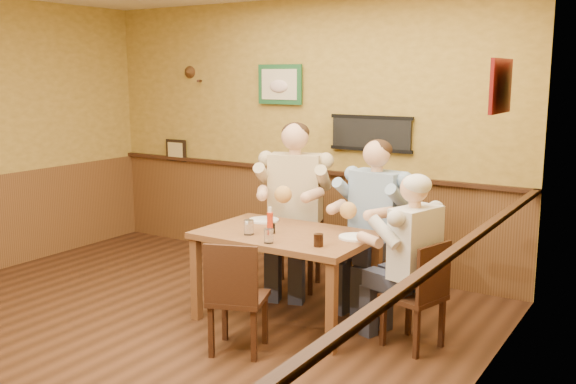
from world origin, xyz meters
name	(u,v)px	position (x,y,z in m)	size (l,w,h in m)	color
room	(151,121)	(0.14, 0.17, 1.69)	(5.02, 5.03, 2.81)	black
dining_table	(286,243)	(0.82, 0.97, 0.66)	(1.40, 0.90, 0.75)	brown
chair_back_left	(295,237)	(0.46, 1.72, 0.50)	(0.46, 0.46, 1.00)	#392012
chair_back_right	(376,253)	(1.30, 1.71, 0.46)	(0.43, 0.43, 0.93)	#392012
chair_right_end	(413,294)	(1.92, 1.02, 0.41)	(0.38, 0.38, 0.83)	#392012
chair_near_side	(238,295)	(0.86, 0.26, 0.43)	(0.39, 0.39, 0.85)	#392012
diner_tan_shirt	(295,215)	(0.46, 1.72, 0.71)	(0.66, 0.66, 1.43)	beige
diner_blue_polo	(376,232)	(1.30, 1.71, 0.66)	(0.61, 0.61, 1.32)	#7B98B9
diner_white_elder	(414,271)	(1.92, 1.02, 0.59)	(0.55, 0.55, 1.18)	silver
water_glass_left	(249,227)	(0.61, 0.75, 0.81)	(0.08, 0.08, 0.12)	white
water_glass_mid	(269,236)	(0.89, 0.61, 0.81)	(0.07, 0.07, 0.11)	white
cola_tumbler	(319,240)	(1.26, 0.73, 0.80)	(0.07, 0.07, 0.10)	black
hot_sauce_bottle	(270,222)	(0.74, 0.86, 0.85)	(0.05, 0.05, 0.20)	#B52E13
salt_shaker	(272,224)	(0.65, 1.02, 0.79)	(0.03, 0.03, 0.08)	white
pepper_shaker	(273,228)	(0.75, 0.88, 0.79)	(0.03, 0.03, 0.09)	black
plate_far_left	(264,220)	(0.44, 1.21, 0.76)	(0.26, 0.26, 0.02)	white
plate_far_right	(355,237)	(1.39, 1.10, 0.76)	(0.26, 0.26, 0.02)	white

